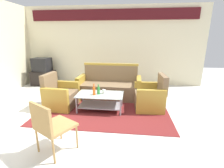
% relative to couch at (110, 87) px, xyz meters
% --- Properties ---
extents(ground_plane, '(14.00, 14.00, 0.00)m').
position_rel_couch_xyz_m(ground_plane, '(-0.09, -1.51, -0.32)').
color(ground_plane, white).
extents(wall_back, '(6.52, 0.19, 2.80)m').
position_rel_couch_xyz_m(wall_back, '(-0.09, 1.54, 1.16)').
color(wall_back, beige).
rests_on(wall_back, ground).
extents(rug, '(3.06, 2.29, 0.01)m').
position_rel_couch_xyz_m(rug, '(-0.02, -0.75, -0.31)').
color(rug, maroon).
rests_on(rug, ground).
extents(couch, '(1.82, 0.80, 0.96)m').
position_rel_couch_xyz_m(couch, '(0.00, 0.00, 0.00)').
color(couch, '#7F6647').
rests_on(couch, rug).
extents(armchair_left, '(0.75, 0.81, 0.85)m').
position_rel_couch_xyz_m(armchair_left, '(-1.14, -0.84, -0.03)').
color(armchair_left, '#7F6647').
rests_on(armchair_left, rug).
extents(armchair_right, '(0.73, 0.79, 0.85)m').
position_rel_couch_xyz_m(armchair_right, '(1.10, -0.68, -0.03)').
color(armchair_right, '#7F6647').
rests_on(armchair_right, rug).
extents(coffee_table, '(1.10, 0.60, 0.40)m').
position_rel_couch_xyz_m(coffee_table, '(-0.11, -0.92, -0.04)').
color(coffee_table, silver).
rests_on(coffee_table, rug).
extents(bottle_green, '(0.07, 0.07, 0.24)m').
position_rel_couch_xyz_m(bottle_green, '(-0.15, -0.92, 0.19)').
color(bottle_green, '#2D8C38').
rests_on(bottle_green, coffee_table).
extents(bottle_orange, '(0.07, 0.07, 0.27)m').
position_rel_couch_xyz_m(bottle_orange, '(-0.24, -0.99, 0.20)').
color(bottle_orange, '#D85919').
rests_on(bottle_orange, coffee_table).
extents(cup, '(0.08, 0.08, 0.10)m').
position_rel_couch_xyz_m(cup, '(-0.02, -0.87, 0.14)').
color(cup, silver).
rests_on(cup, coffee_table).
extents(tv_stand, '(0.80, 0.50, 0.52)m').
position_rel_couch_xyz_m(tv_stand, '(-2.63, 1.04, -0.06)').
color(tv_stand, black).
rests_on(tv_stand, ground).
extents(television, '(0.65, 0.51, 0.48)m').
position_rel_couch_xyz_m(television, '(-2.63, 1.04, 0.44)').
color(television, black).
rests_on(television, tv_stand).
extents(wicker_chair, '(0.66, 0.66, 0.84)m').
position_rel_couch_xyz_m(wicker_chair, '(-0.55, -2.52, 0.18)').
color(wicker_chair, '#AD844C').
rests_on(wicker_chair, ground).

